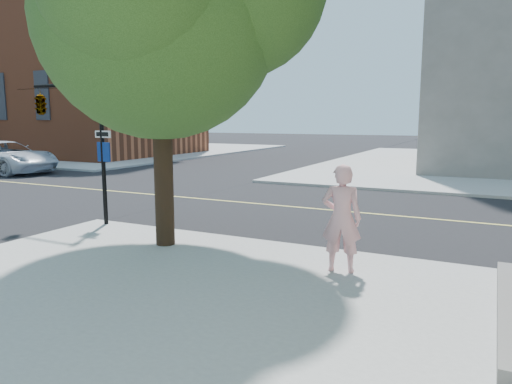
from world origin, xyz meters
The scene contains 8 objects.
ground centered at (0.00, 0.00, 0.00)m, with size 140.00×140.00×0.00m, color black.
road_ew centered at (0.00, 4.50, 0.01)m, with size 140.00×9.00×0.01m, color black.
sidewalk_nw centered at (-23.00, 21.50, 0.06)m, with size 26.00×25.00×0.12m, color #A4A4A2.
church centered at (-20.00, 18.00, 7.18)m, with size 15.20×12.00×14.40m.
office_block centered at (-32.00, 21.98, 9.12)m, with size 12.00×14.08×18.00m.
man_on_phone centered at (5.96, -1.36, 1.05)m, with size 0.68×0.45×1.86m, color pink.
signal_pole centered at (-2.15, -0.30, 3.06)m, with size 3.21×0.36×3.61m.
car_a centered at (-13.84, 6.79, 0.80)m, with size 2.67×5.78×1.61m, color silver.
Camera 1 is at (8.23, -9.22, 2.75)m, focal length 33.83 mm.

